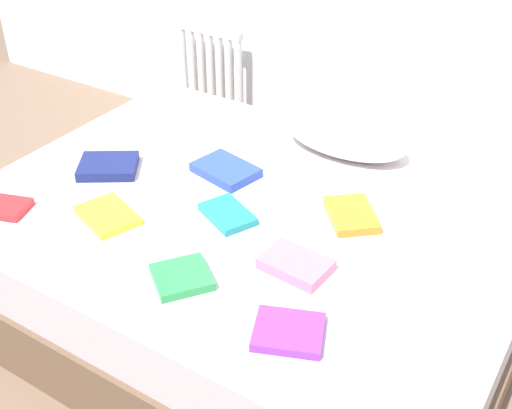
# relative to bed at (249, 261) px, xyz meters

# --- Properties ---
(ground_plane) EXTENTS (8.00, 8.00, 0.00)m
(ground_plane) POSITION_rel_bed_xyz_m (0.00, 0.00, -0.25)
(ground_plane) COLOR #7F6651
(bed) EXTENTS (2.00, 1.50, 0.50)m
(bed) POSITION_rel_bed_xyz_m (0.00, 0.00, 0.00)
(bed) COLOR brown
(bed) RESTS_ON ground
(radiator) EXTENTS (0.43, 0.04, 0.51)m
(radiator) POSITION_rel_bed_xyz_m (-1.04, 1.20, 0.14)
(radiator) COLOR white
(radiator) RESTS_ON ground
(pillow) EXTENTS (0.53, 0.27, 0.15)m
(pillow) POSITION_rel_bed_xyz_m (0.11, 0.55, 0.33)
(pillow) COLOR white
(pillow) RESTS_ON bed
(textbook_green) EXTENTS (0.23, 0.24, 0.03)m
(textbook_green) POSITION_rel_bed_xyz_m (0.05, -0.46, 0.27)
(textbook_green) COLOR green
(textbook_green) RESTS_ON bed
(textbook_yellow) EXTENTS (0.26, 0.23, 0.03)m
(textbook_yellow) POSITION_rel_bed_xyz_m (-0.38, -0.33, 0.27)
(textbook_yellow) COLOR yellow
(textbook_yellow) RESTS_ON bed
(textbook_orange) EXTENTS (0.26, 0.27, 0.03)m
(textbook_orange) POSITION_rel_bed_xyz_m (0.35, 0.13, 0.27)
(textbook_orange) COLOR orange
(textbook_orange) RESTS_ON bed
(textbook_blue) EXTENTS (0.27, 0.22, 0.04)m
(textbook_blue) POSITION_rel_bed_xyz_m (-0.20, 0.14, 0.27)
(textbook_blue) COLOR #2847B7
(textbook_blue) RESTS_ON bed
(textbook_teal) EXTENTS (0.24, 0.21, 0.03)m
(textbook_teal) POSITION_rel_bed_xyz_m (-0.03, -0.10, 0.27)
(textbook_teal) COLOR teal
(textbook_teal) RESTS_ON bed
(textbook_navy) EXTENTS (0.29, 0.28, 0.04)m
(textbook_navy) POSITION_rel_bed_xyz_m (-0.61, -0.08, 0.27)
(textbook_navy) COLOR navy
(textbook_navy) RESTS_ON bed
(textbook_purple) EXTENTS (0.24, 0.22, 0.03)m
(textbook_purple) POSITION_rel_bed_xyz_m (0.45, -0.49, 0.27)
(textbook_purple) COLOR purple
(textbook_purple) RESTS_ON bed
(textbook_pink) EXTENTS (0.22, 0.16, 0.04)m
(textbook_pink) POSITION_rel_bed_xyz_m (0.32, -0.22, 0.27)
(textbook_pink) COLOR pink
(textbook_pink) RESTS_ON bed
(textbook_red) EXTENTS (0.21, 0.18, 0.03)m
(textbook_red) POSITION_rel_bed_xyz_m (-0.73, -0.50, 0.27)
(textbook_red) COLOR red
(textbook_red) RESTS_ON bed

